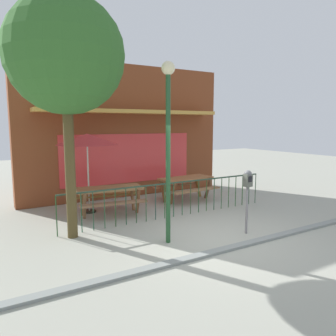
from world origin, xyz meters
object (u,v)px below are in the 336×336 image
Objects in this scene: picnic_table_left at (110,193)px; parking_meter_near at (248,185)px; patio_umbrella at (87,140)px; street_tree at (65,56)px; street_lamp at (168,126)px; picnic_table_right at (186,182)px.

parking_meter_near reaches higher than picnic_table_left.
street_tree is at bearing -116.93° from patio_umbrella.
street_lamp is (0.31, -2.71, 1.87)m from picnic_table_left.
street_lamp reaches higher than patio_umbrella.
patio_umbrella is at bearing 130.83° from picnic_table_left.
street_tree is 1.38× the size of street_lamp.
street_tree reaches higher than parking_meter_near.
picnic_table_left is 1.32× the size of parking_meter_near.
street_lamp is (0.75, -3.22, 0.39)m from patio_umbrella.
patio_umbrella is 2.79m from street_tree.
patio_umbrella reaches higher than parking_meter_near.
patio_umbrella is (-0.44, 0.51, 1.48)m from picnic_table_left.
patio_umbrella is at bearing 63.07° from street_tree.
street_lamp is at bearing 166.89° from parking_meter_near.
picnic_table_left is 3.31m from street_lamp.
parking_meter_near is at bearing -54.50° from patio_umbrella.
picnic_table_left is at bearing -49.17° from patio_umbrella.
street_tree is (-4.17, -1.67, 3.33)m from picnic_table_right.
street_lamp is at bearing -76.94° from patio_umbrella.
street_tree reaches higher than picnic_table_left.
patio_umbrella is 0.60× the size of street_lamp.
patio_umbrella is 4.59m from parking_meter_near.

